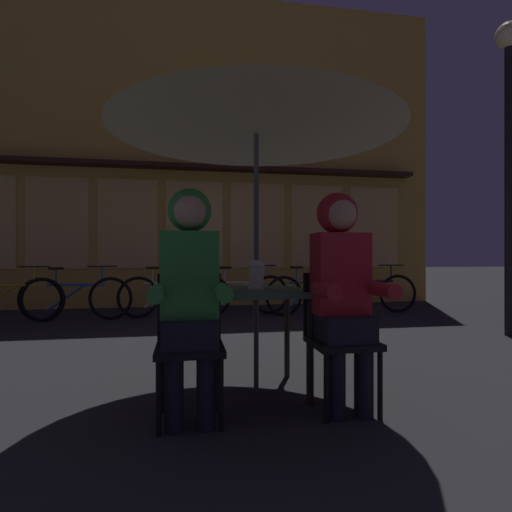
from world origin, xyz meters
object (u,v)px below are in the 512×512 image
at_px(bicycle_second, 76,298).
at_px(bicycle_fifth, 312,294).
at_px(chair_left, 190,336).
at_px(lantern, 256,273).
at_px(bicycle_fourth, 241,295).
at_px(person_right_hooded, 342,277).
at_px(patio_umbrella, 256,108).
at_px(cafe_table, 256,304).
at_px(bicycle_nearest, 7,299).
at_px(chair_right, 338,331).
at_px(person_left_hooded, 190,279).
at_px(street_lamp, 509,116).
at_px(bicycle_furthest, 369,293).
at_px(bicycle_third, 170,295).

height_order(bicycle_second, bicycle_fifth, same).
height_order(chair_left, bicycle_second, chair_left).
xyz_separation_m(lantern, bicycle_second, (-2.15, 3.64, -0.51)).
bearing_deg(bicycle_fourth, person_right_hooded, -89.02).
relative_size(patio_umbrella, lantern, 10.00).
bearing_deg(chair_left, cafe_table, 37.55).
bearing_deg(patio_umbrella, bicycle_nearest, 130.53).
xyz_separation_m(chair_right, person_left_hooded, (-0.96, -0.06, 0.36)).
distance_m(person_right_hooded, street_lamp, 3.99).
height_order(cafe_table, bicycle_furthest, bicycle_furthest).
bearing_deg(bicycle_third, bicycle_nearest, -175.46).
bearing_deg(bicycle_second, cafe_table, -59.36).
xyz_separation_m(bicycle_fourth, bicycle_fifth, (1.18, -0.09, 0.00)).
bearing_deg(chair_left, chair_right, 0.00).
bearing_deg(cafe_table, patio_umbrella, 0.00).
bearing_deg(bicycle_second, lantern, -59.36).
xyz_separation_m(chair_left, bicycle_nearest, (-2.65, 4.03, -0.14)).
bearing_deg(bicycle_furthest, chair_left, -127.86).
bearing_deg(lantern, bicycle_second, 120.64).
xyz_separation_m(street_lamp, bicycle_fourth, (-3.03, 2.23, -2.37)).
relative_size(patio_umbrella, bicycle_nearest, 1.38).
xyz_separation_m(cafe_table, bicycle_furthest, (2.64, 3.64, -0.29)).
height_order(bicycle_nearest, bicycle_second, same).
bearing_deg(street_lamp, bicycle_fourth, 143.72).
bearing_deg(bicycle_nearest, chair_right, -48.15).
bearing_deg(chair_left, bicycle_second, 112.69).
relative_size(bicycle_third, bicycle_fourth, 0.99).
relative_size(chair_left, street_lamp, 0.22).
distance_m(person_left_hooded, person_right_hooded, 0.96).
relative_size(person_left_hooded, bicycle_fourth, 0.84).
relative_size(lantern, street_lamp, 0.06).
distance_m(lantern, bicycle_furthest, 4.52).
relative_size(patio_umbrella, bicycle_fifth, 1.39).
bearing_deg(lantern, person_left_hooded, -138.26).
height_order(chair_left, bicycle_nearest, chair_left).
bearing_deg(bicycle_fourth, person_left_hooded, -102.16).
height_order(person_right_hooded, bicycle_furthest, person_right_hooded).
distance_m(person_left_hooded, bicycle_fifth, 4.56).
height_order(chair_right, bicycle_fifth, chair_right).
xyz_separation_m(bicycle_second, bicycle_fourth, (2.57, 0.06, 0.00)).
xyz_separation_m(patio_umbrella, bicycle_second, (-2.16, 3.64, -1.71)).
distance_m(chair_left, bicycle_fourth, 4.17).
height_order(bicycle_third, bicycle_fifth, same).
distance_m(patio_umbrella, chair_right, 1.68).
bearing_deg(person_right_hooded, bicycle_third, 106.06).
bearing_deg(chair_right, patio_umbrella, 142.45).
xyz_separation_m(cafe_table, street_lamp, (3.44, 1.47, 2.08)).
relative_size(person_left_hooded, bicycle_furthest, 0.84).
relative_size(bicycle_second, bicycle_furthest, 1.00).
bearing_deg(bicycle_third, bicycle_second, -171.48).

